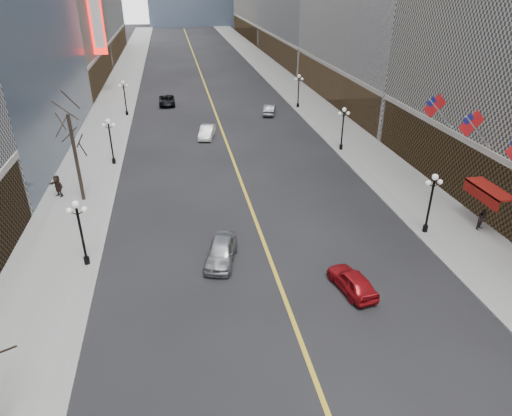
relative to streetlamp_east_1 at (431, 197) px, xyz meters
name	(u,v)px	position (x,y,z in m)	size (l,w,h in m)	color
sidewalk_east	(305,100)	(2.20, 40.00, -2.83)	(6.00, 230.00, 0.15)	gray
sidewalk_west	(113,109)	(-25.80, 40.00, -2.83)	(6.00, 230.00, 0.15)	gray
lane_line	(207,90)	(-11.80, 50.00, -2.89)	(0.25, 200.00, 0.02)	gold
streetlamp_east_1	(431,197)	(0.00, 0.00, 0.00)	(1.26, 0.44, 4.52)	black
streetlamp_east_2	(343,124)	(0.00, 18.00, 0.00)	(1.26, 0.44, 4.52)	black
streetlamp_east_3	(299,87)	(0.00, 36.00, 0.00)	(1.26, 0.44, 4.52)	black
streetlamp_west_1	(80,226)	(-23.60, 0.00, 0.00)	(1.26, 0.44, 4.52)	black
streetlamp_west_2	(110,137)	(-23.60, 18.00, 0.00)	(1.26, 0.44, 4.52)	black
streetlamp_west_3	(124,94)	(-23.60, 36.00, 0.00)	(1.26, 0.44, 4.52)	black
flag_4	(473,126)	(3.51, 2.00, 4.39)	(2.87, 0.12, 2.87)	#B2B2B7
flag_5	(436,108)	(3.51, 7.00, 4.39)	(2.87, 0.12, 2.87)	#B2B2B7
awning_c	(487,191)	(4.30, 0.00, 0.18)	(1.40, 4.00, 0.93)	maroon
theatre_marquee	(95,12)	(-27.68, 50.00, 9.10)	(2.00, 0.55, 12.00)	red
tree_west_far	(70,128)	(-25.30, 10.00, 3.34)	(3.60, 3.60, 7.92)	#2D231C
car_nb_near	(221,251)	(-14.99, -1.02, -2.15)	(1.78, 4.42, 1.51)	#919397
car_nb_mid	(207,132)	(-13.80, 24.92, -2.21)	(1.46, 4.18, 1.38)	silver
car_nb_far	(167,101)	(-18.27, 40.91, -2.23)	(2.22, 4.82, 1.34)	black
car_sb_mid	(352,281)	(-7.70, -5.50, -2.24)	(1.56, 3.89, 1.32)	maroon
car_sb_far	(270,109)	(-4.62, 33.43, -2.22)	(1.44, 4.14, 1.36)	#4F5557
ped_east_walk	(483,220)	(4.20, -0.39, -1.96)	(0.77, 0.42, 1.57)	black
ped_west_far	(58,186)	(-27.42, 11.02, -1.81)	(1.74, 0.50, 1.88)	black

